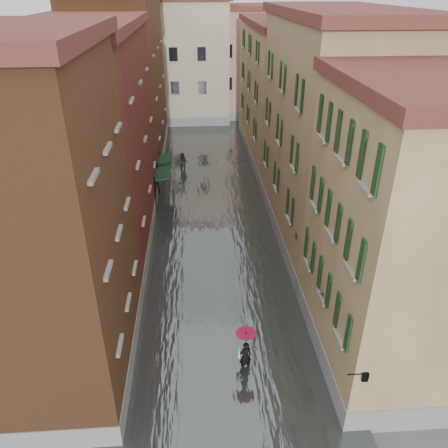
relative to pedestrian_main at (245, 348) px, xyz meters
name	(u,v)px	position (x,y,z in m)	size (l,w,h in m)	color
ground	(223,327)	(-0.75, 2.68, -1.23)	(120.00, 120.00, 0.00)	#535355
floodwater	(211,206)	(-0.75, 15.68, -1.13)	(10.00, 60.00, 0.20)	#454B4C
building_left_near	(33,238)	(-7.75, 0.68, 5.27)	(6.00, 8.00, 13.00)	brown
building_left_mid	(93,146)	(-7.75, 11.68, 5.02)	(6.00, 14.00, 12.50)	maroon
building_left_far	(125,82)	(-7.75, 26.68, 5.77)	(6.00, 16.00, 14.00)	brown
building_right_near	(406,241)	(6.25, 0.68, 4.52)	(6.00, 8.00, 11.50)	olive
building_right_mid	(329,136)	(6.25, 11.68, 5.27)	(6.00, 14.00, 13.00)	tan
building_right_far	(282,94)	(6.25, 26.68, 4.52)	(6.00, 16.00, 11.50)	olive
building_end_cream	(175,63)	(-3.75, 40.68, 5.27)	(12.00, 9.00, 13.00)	#BBAE94
building_end_pink	(250,63)	(5.25, 42.68, 4.77)	(10.00, 9.00, 12.00)	tan
awning_near	(162,173)	(-4.24, 16.50, 1.24)	(1.09, 3.09, 2.80)	black
awning_far	(164,161)	(-4.24, 19.04, 1.24)	(1.09, 2.89, 2.80)	black
wall_lantern	(364,376)	(3.58, -3.32, 1.78)	(0.71, 0.22, 0.35)	black
window_planters	(312,258)	(3.37, 3.09, 2.28)	(0.59, 5.77, 0.84)	#973C31
pedestrian_main	(245,348)	(0.00, 0.00, 0.00)	(0.87, 0.87, 2.06)	black
pedestrian_far	(183,162)	(-2.88, 22.89, -0.39)	(0.82, 0.64, 1.69)	black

